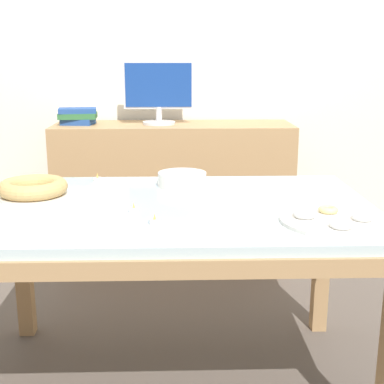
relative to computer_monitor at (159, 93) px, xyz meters
name	(u,v)px	position (x,y,z in m)	size (l,w,h in m)	color
ground_plane	(174,382)	(0.09, -1.32, -1.10)	(12.00, 12.00, 0.00)	#564C44
wall_back	(173,59)	(0.09, 0.30, 0.20)	(8.00, 0.10, 2.60)	silver
dining_table	(172,227)	(0.09, -1.32, -0.42)	(1.56, 0.99, 0.77)	silver
sideboard	(174,196)	(0.09, 0.00, -0.65)	(1.46, 0.44, 0.91)	tan
computer_monitor	(159,93)	(0.00, 0.00, 0.00)	(0.42, 0.20, 0.38)	silver
book_stack	(78,116)	(-0.49, 0.00, -0.14)	(0.24, 0.18, 0.10)	#23478C
cake_chocolate_round	(33,189)	(-0.47, -1.21, -0.29)	(0.27, 0.27, 0.07)	silver
pastry_platter	(335,220)	(0.64, -1.58, -0.32)	(0.38, 0.38, 0.04)	silver
plate_stack	(182,179)	(0.13, -1.03, -0.30)	(0.21, 0.21, 0.06)	silver
tealight_near_cakes	(134,209)	(-0.05, -1.43, -0.32)	(0.04, 0.04, 0.04)	silver
tealight_near_front	(155,221)	(0.03, -1.57, -0.32)	(0.04, 0.04, 0.04)	silver
tealight_left_edge	(97,179)	(-0.25, -0.93, -0.32)	(0.04, 0.04, 0.04)	silver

